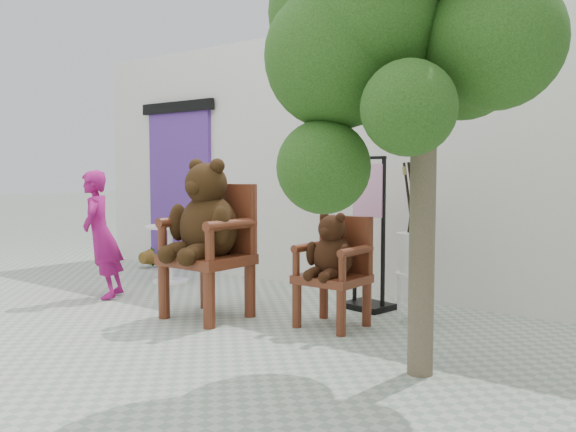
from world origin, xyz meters
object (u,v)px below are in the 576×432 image
Objects in this scene: chair_small at (334,259)px; tree at (390,8)px; person at (101,235)px; display_stand at (368,251)px; cafe_table at (170,247)px; chair_big at (208,227)px; stool_bucket at (413,252)px.

tree reaches higher than chair_small.
person is at bearing -168.33° from chair_small.
display_stand is 0.41× the size of tree.
tree reaches higher than cafe_table.
display_stand is at bearing 5.24° from cafe_table.
person is at bearing 174.18° from tree.
person is (-1.53, -0.10, -0.16)m from chair_big.
chair_small is 2.27m from tree.
cafe_table is 0.47× the size of display_stand.
person is 3.32m from stool_bucket.
chair_small is at bearing 22.07° from chair_big.
stool_bucket is (0.59, -0.21, 0.06)m from display_stand.
person is 0.91× the size of display_stand.
cafe_table is 0.19× the size of tree.
stool_bucket is at bearing 72.31° from person.
stool_bucket is (0.49, 0.56, 0.04)m from chair_small.
tree is (3.67, -0.37, 1.72)m from person.
display_stand reaches higher than stool_bucket.
tree reaches higher than person.
display_stand is at bearing 123.76° from tree.
chair_big reaches higher than person.
display_stand is 1.04× the size of stool_bucket.
chair_small is 0.28× the size of tree.
cafe_table is (-1.65, 0.97, -0.41)m from chair_big.
display_stand is 0.63m from stool_bucket.
chair_big is 1.08× the size of person.
chair_small is 1.44× the size of cafe_table.
tree is (0.54, -1.48, 1.76)m from stool_bucket.
chair_big is 1.54m from person.
chair_small is 0.74× the size of person.
tree is at bearing -12.42° from chair_big.
chair_big is 1.90m from stool_bucket.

